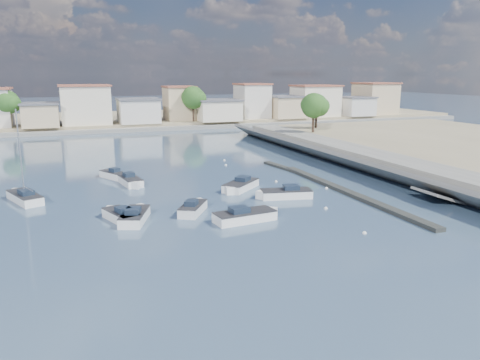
# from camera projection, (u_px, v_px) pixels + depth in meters

# --- Properties ---
(ground) EXTENTS (400.00, 400.00, 0.00)m
(ground) POSITION_uv_depth(u_px,v_px,m) (201.00, 152.00, 72.82)
(ground) COLOR #304661
(ground) RESTS_ON ground
(seawall_walkway) EXTENTS (5.00, 90.00, 1.80)m
(seawall_walkway) POSITION_uv_depth(u_px,v_px,m) (417.00, 171.00, 54.29)
(seawall_walkway) COLOR slate
(seawall_walkway) RESTS_ON ground
(breakwater) EXTENTS (2.00, 31.02, 0.35)m
(breakwater) POSITION_uv_depth(u_px,v_px,m) (332.00, 186.00, 50.20)
(breakwater) COLOR black
(breakwater) RESTS_ON ground
(far_shore_land) EXTENTS (160.00, 40.00, 1.40)m
(far_shore_land) POSITION_uv_depth(u_px,v_px,m) (145.00, 119.00, 120.16)
(far_shore_land) COLOR gray
(far_shore_land) RESTS_ON ground
(far_shore_quay) EXTENTS (160.00, 2.50, 0.80)m
(far_shore_quay) POSITION_uv_depth(u_px,v_px,m) (161.00, 129.00, 101.05)
(far_shore_quay) COLOR slate
(far_shore_quay) RESTS_ON ground
(far_town) EXTENTS (113.01, 12.80, 8.35)m
(far_town) POSITION_uv_depth(u_px,v_px,m) (201.00, 105.00, 109.12)
(far_town) COLOR beige
(far_town) RESTS_ON far_shore_land
(shore_trees) EXTENTS (74.56, 38.32, 7.92)m
(shore_trees) POSITION_uv_depth(u_px,v_px,m) (202.00, 101.00, 99.98)
(shore_trees) COLOR #38281E
(shore_trees) RESTS_ON ground
(motorboat_a) EXTENTS (2.91, 4.61, 1.48)m
(motorboat_a) POSITION_uv_depth(u_px,v_px,m) (120.00, 216.00, 38.94)
(motorboat_a) COLOR white
(motorboat_a) RESTS_ON ground
(motorboat_b) EXTENTS (3.39, 4.12, 1.48)m
(motorboat_b) POSITION_uv_depth(u_px,v_px,m) (194.00, 208.00, 41.10)
(motorboat_b) COLOR white
(motorboat_b) RESTS_ON ground
(motorboat_c) EXTENTS (5.63, 2.91, 1.48)m
(motorboat_c) POSITION_uv_depth(u_px,v_px,m) (283.00, 194.00, 45.98)
(motorboat_c) COLOR white
(motorboat_c) RESTS_ON ground
(motorboat_d) EXTENTS (4.98, 4.80, 1.48)m
(motorboat_d) POSITION_uv_depth(u_px,v_px,m) (240.00, 186.00, 49.22)
(motorboat_d) COLOR white
(motorboat_d) RESTS_ON ground
(motorboat_e) EXTENTS (3.25, 5.03, 1.48)m
(motorboat_e) POSITION_uv_depth(u_px,v_px,m) (135.00, 216.00, 38.86)
(motorboat_e) COLOR white
(motorboat_e) RESTS_ON ground
(motorboat_f) EXTENTS (2.99, 3.95, 1.48)m
(motorboat_f) POSITION_uv_depth(u_px,v_px,m) (112.00, 175.00, 54.81)
(motorboat_f) COLOR white
(motorboat_f) RESTS_ON ground
(motorboat_g) EXTENTS (2.40, 5.08, 1.48)m
(motorboat_g) POSITION_uv_depth(u_px,v_px,m) (131.00, 182.00, 51.39)
(motorboat_g) COLOR white
(motorboat_g) RESTS_ON ground
(motorboat_h) EXTENTS (5.81, 2.57, 1.48)m
(motorboat_h) POSITION_uv_depth(u_px,v_px,m) (248.00, 216.00, 38.83)
(motorboat_h) COLOR white
(motorboat_h) RESTS_ON ground
(sailboat) EXTENTS (3.66, 5.79, 9.00)m
(sailboat) POSITION_uv_depth(u_px,v_px,m) (24.00, 197.00, 44.74)
(sailboat) COLOR white
(sailboat) RESTS_ON ground
(mooring_buoys) EXTENTS (6.16, 33.36, 0.32)m
(mooring_buoys) POSITION_uv_depth(u_px,v_px,m) (280.00, 184.00, 51.42)
(mooring_buoys) COLOR white
(mooring_buoys) RESTS_ON ground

